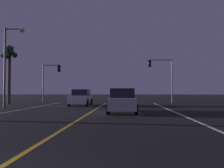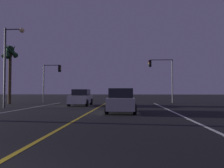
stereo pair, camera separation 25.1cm
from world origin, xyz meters
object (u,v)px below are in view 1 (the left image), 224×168
Objects in this scene: car_lead_same_lane at (123,101)px; traffic_light_near_left at (52,75)px; street_lamp_left_mid at (10,56)px; traffic_light_near_right at (161,71)px; car_oncoming at (81,98)px; palm_tree_left_mid at (9,55)px.

car_lead_same_lane is 16.62m from traffic_light_near_left.
street_lamp_left_mid is (-10.12, 3.57, 3.80)m from car_lead_same_lane.
street_lamp_left_mid is at bearing 33.25° from traffic_light_near_right.
car_oncoming is at bearing 30.55° from car_lead_same_lane.
car_oncoming is at bearing -48.55° from traffic_light_near_left.
palm_tree_left_mid is (-3.82, -3.75, 2.01)m from traffic_light_near_left.
traffic_light_near_right is 14.27m from traffic_light_near_left.
street_lamp_left_mid reaches higher than traffic_light_near_left.
palm_tree_left_mid is (-8.90, 2.01, 4.89)m from car_oncoming.
traffic_light_near_right is 0.77× the size of street_lamp_left_mid.
traffic_light_near_right is at bearing 122.08° from car_oncoming.
traffic_light_near_left is at bearing 35.64° from car_lead_same_lane.
traffic_light_near_right is (9.18, 5.75, 3.32)m from car_oncoming.
traffic_light_near_left is at bearing 0.00° from traffic_light_near_right.
palm_tree_left_mid is at bearing 11.71° from traffic_light_near_right.
street_lamp_left_mid is at bearing -54.92° from car_oncoming.
palm_tree_left_mid is (-18.08, -3.75, 1.58)m from traffic_light_near_right.
car_oncoming is 7.90m from street_lamp_left_mid.
street_lamp_left_mid is 0.99× the size of palm_tree_left_mid.
traffic_light_near_right is at bearing -19.54° from car_lead_same_lane.
car_lead_same_lane is 11.39m from street_lamp_left_mid.
traffic_light_near_left is 0.69× the size of palm_tree_left_mid.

